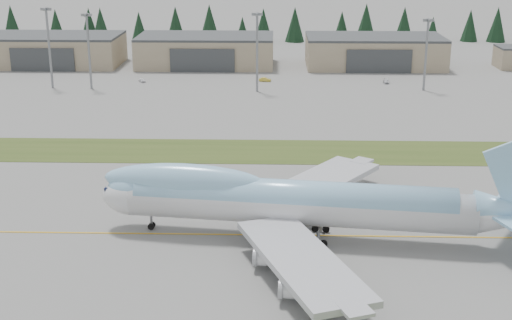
{
  "coord_description": "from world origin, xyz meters",
  "views": [
    {
      "loc": [
        10.07,
        -103.89,
        45.9
      ],
      "look_at": [
        6.76,
        14.04,
        8.0
      ],
      "focal_mm": 50.0,
      "sensor_mm": 36.0,
      "label": 1
    }
  ],
  "objects_px": {
    "hangar_left": "(54,50)",
    "service_vehicle_b": "(265,81)",
    "hangar_right": "(374,51)",
    "service_vehicle_c": "(386,83)",
    "hangar_center": "(206,50)",
    "boeing_747_freighter": "(294,201)",
    "service_vehicle_a": "(142,82)"
  },
  "relations": [
    {
      "from": "hangar_left",
      "to": "service_vehicle_b",
      "type": "bearing_deg",
      "value": -20.3
    },
    {
      "from": "hangar_right",
      "to": "service_vehicle_c",
      "type": "relative_size",
      "value": 11.83
    },
    {
      "from": "hangar_right",
      "to": "service_vehicle_b",
      "type": "height_order",
      "value": "hangar_right"
    },
    {
      "from": "hangar_center",
      "to": "service_vehicle_b",
      "type": "height_order",
      "value": "hangar_center"
    },
    {
      "from": "hangar_left",
      "to": "service_vehicle_b",
      "type": "distance_m",
      "value": 81.86
    },
    {
      "from": "boeing_747_freighter",
      "to": "hangar_left",
      "type": "bearing_deg",
      "value": 126.05
    },
    {
      "from": "service_vehicle_b",
      "to": "hangar_right",
      "type": "bearing_deg",
      "value": -43.71
    },
    {
      "from": "hangar_right",
      "to": "service_vehicle_c",
      "type": "height_order",
      "value": "hangar_right"
    },
    {
      "from": "hangar_right",
      "to": "service_vehicle_b",
      "type": "distance_m",
      "value": 48.02
    },
    {
      "from": "boeing_747_freighter",
      "to": "hangar_center",
      "type": "height_order",
      "value": "boeing_747_freighter"
    },
    {
      "from": "hangar_left",
      "to": "service_vehicle_c",
      "type": "xyz_separation_m",
      "value": [
        115.21,
        -29.93,
        -5.39
      ]
    },
    {
      "from": "service_vehicle_a",
      "to": "service_vehicle_c",
      "type": "distance_m",
      "value": 77.89
    },
    {
      "from": "service_vehicle_b",
      "to": "hangar_center",
      "type": "bearing_deg",
      "value": 47.17
    },
    {
      "from": "hangar_center",
      "to": "service_vehicle_a",
      "type": "distance_m",
      "value": 35.5
    },
    {
      "from": "service_vehicle_b",
      "to": "boeing_747_freighter",
      "type": "bearing_deg",
      "value": -167.11
    },
    {
      "from": "service_vehicle_b",
      "to": "hangar_left",
      "type": "bearing_deg",
      "value": 79.55
    },
    {
      "from": "boeing_747_freighter",
      "to": "service_vehicle_b",
      "type": "bearing_deg",
      "value": 100.22
    },
    {
      "from": "hangar_left",
      "to": "service_vehicle_c",
      "type": "bearing_deg",
      "value": -14.56
    },
    {
      "from": "hangar_center",
      "to": "service_vehicle_b",
      "type": "distance_m",
      "value": 36.05
    },
    {
      "from": "boeing_747_freighter",
      "to": "service_vehicle_c",
      "type": "distance_m",
      "value": 125.19
    },
    {
      "from": "boeing_747_freighter",
      "to": "service_vehicle_b",
      "type": "xyz_separation_m",
      "value": [
        -6.5,
        122.43,
        -6.12
      ]
    },
    {
      "from": "hangar_left",
      "to": "service_vehicle_b",
      "type": "height_order",
      "value": "hangar_left"
    },
    {
      "from": "hangar_center",
      "to": "service_vehicle_c",
      "type": "distance_m",
      "value": 67.45
    },
    {
      "from": "service_vehicle_b",
      "to": "service_vehicle_c",
      "type": "distance_m",
      "value": 38.63
    },
    {
      "from": "boeing_747_freighter",
      "to": "hangar_right",
      "type": "relative_size",
      "value": 1.47
    },
    {
      "from": "service_vehicle_c",
      "to": "service_vehicle_b",
      "type": "bearing_deg",
      "value": -179.74
    },
    {
      "from": "service_vehicle_b",
      "to": "service_vehicle_a",
      "type": "bearing_deg",
      "value": 102.71
    },
    {
      "from": "hangar_right",
      "to": "service_vehicle_a",
      "type": "bearing_deg",
      "value": -158.69
    },
    {
      "from": "hangar_center",
      "to": "hangar_right",
      "type": "relative_size",
      "value": 1.0
    },
    {
      "from": "boeing_747_freighter",
      "to": "service_vehicle_a",
      "type": "bearing_deg",
      "value": 118.0
    },
    {
      "from": "hangar_left",
      "to": "service_vehicle_a",
      "type": "xyz_separation_m",
      "value": [
        37.32,
        -30.31,
        -5.39
      ]
    },
    {
      "from": "boeing_747_freighter",
      "to": "hangar_left",
      "type": "relative_size",
      "value": 1.47
    }
  ]
}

